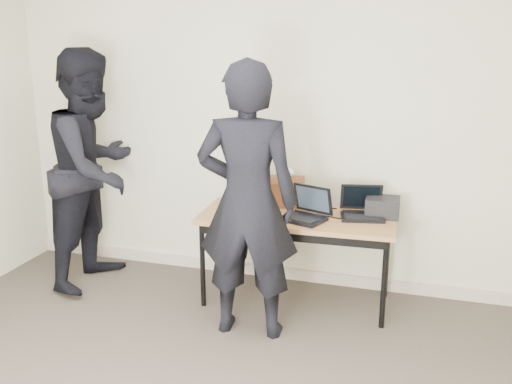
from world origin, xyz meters
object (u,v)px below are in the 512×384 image
at_px(laptop_right, 362,210).
at_px(person_observer, 94,169).
at_px(person_typist, 247,202).
at_px(desk, 297,223).
at_px(laptop_center, 306,212).
at_px(leather_satchel, 282,191).
at_px(laptop_beige, 243,205).
at_px(equipment_box, 383,207).

distance_m(laptop_right, person_observer, 2.22).
bearing_deg(person_typist, laptop_right, -141.91).
bearing_deg(desk, laptop_right, 14.16).
distance_m(laptop_center, person_typist, 0.62).
distance_m(person_typist, person_observer, 1.57).
height_order(leather_satchel, person_observer, person_observer).
bearing_deg(desk, laptop_center, -29.77).
bearing_deg(laptop_right, laptop_beige, 175.39).
relative_size(leather_satchel, person_typist, 0.20).
bearing_deg(laptop_right, desk, -175.27).
distance_m(desk, laptop_center, 0.15).
xyz_separation_m(laptop_right, equipment_box, (0.15, 0.05, 0.02)).
height_order(laptop_center, laptop_right, laptop_center).
distance_m(laptop_beige, laptop_center, 0.53).
distance_m(laptop_center, equipment_box, 0.60).
relative_size(desk, equipment_box, 5.97).
bearing_deg(person_observer, laptop_center, -86.53).
relative_size(desk, laptop_beige, 4.34).
relative_size(desk, laptop_right, 4.05).
distance_m(equipment_box, person_typist, 1.14).
height_order(laptop_center, equipment_box, laptop_center).
distance_m(laptop_beige, person_observer, 1.30).
bearing_deg(laptop_right, leather_satchel, 160.85).
relative_size(desk, person_observer, 0.77).
distance_m(desk, laptop_right, 0.51).
bearing_deg(laptop_beige, desk, 20.34).
relative_size(desk, leather_satchel, 3.96).
distance_m(laptop_center, person_observer, 1.82).
bearing_deg(person_typist, leather_satchel, -99.53).
height_order(desk, leather_satchel, leather_satchel).
xyz_separation_m(desk, equipment_box, (0.63, 0.19, 0.13)).
bearing_deg(person_typist, person_observer, -24.01).
xyz_separation_m(laptop_beige, laptop_right, (0.93, 0.11, 0.01)).
distance_m(laptop_right, leather_satchel, 0.67).
bearing_deg(person_observer, laptop_right, -81.90).
bearing_deg(desk, equipment_box, 14.99).
bearing_deg(laptop_center, laptop_beige, -167.72).
xyz_separation_m(desk, leather_satchel, (-0.18, 0.23, 0.19)).
xyz_separation_m(desk, person_typist, (-0.23, -0.54, 0.31)).
height_order(laptop_beige, equipment_box, laptop_beige).
bearing_deg(leather_satchel, laptop_beige, -152.92).
xyz_separation_m(laptop_center, leather_satchel, (-0.26, 0.27, 0.07)).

